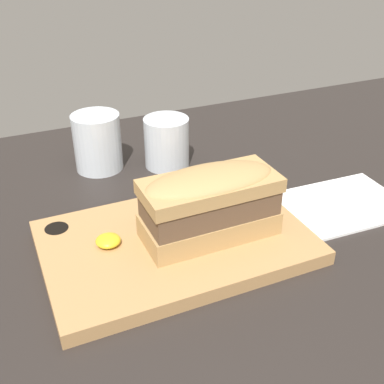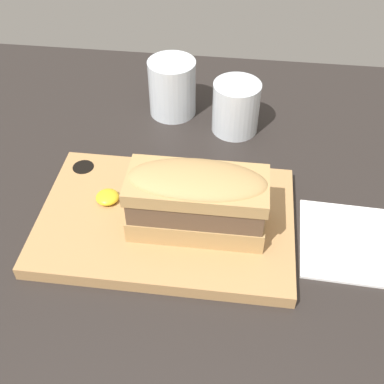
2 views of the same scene
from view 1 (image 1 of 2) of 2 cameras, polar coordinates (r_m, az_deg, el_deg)
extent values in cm
cube|color=#282321|center=(64.42, 3.16, -6.78)|extent=(158.60, 94.88, 2.00)
cube|color=tan|center=(62.31, -1.97, -5.96)|extent=(33.34, 22.07, 1.90)
cylinder|color=black|center=(65.84, -15.71, -4.47)|extent=(3.09, 3.09, 0.95)
cube|color=tan|center=(61.23, 2.12, -3.88)|extent=(17.05, 7.70, 3.02)
cube|color=brown|center=(59.54, 2.18, -1.42)|extent=(16.37, 7.39, 3.18)
cube|color=tan|center=(58.27, 2.22, 0.67)|extent=(17.05, 7.70, 1.81)
ellipsoid|color=tan|center=(57.90, 2.24, 1.31)|extent=(16.71, 7.54, 2.71)
ellipsoid|color=gold|center=(60.79, -9.91, -5.69)|extent=(3.13, 3.13, 1.25)
cylinder|color=silver|center=(81.52, -11.14, 5.83)|extent=(7.90, 7.90, 9.51)
cylinder|color=silver|center=(82.53, -10.97, 4.30)|extent=(6.96, 6.96, 4.28)
cylinder|color=silver|center=(81.32, -3.02, 5.90)|extent=(7.56, 7.56, 8.43)
cylinder|color=#470A14|center=(81.83, -3.00, 5.14)|extent=(6.81, 6.81, 5.63)
cube|color=white|center=(74.80, 17.37, -1.39)|extent=(18.37, 13.87, 0.40)
camera|label=2|loc=(0.29, 71.72, 34.16)|focal=45.00mm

